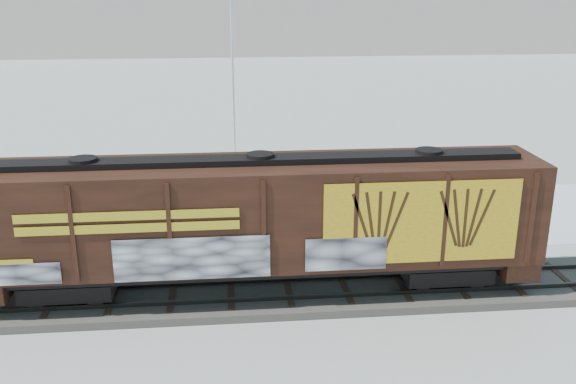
{
  "coord_description": "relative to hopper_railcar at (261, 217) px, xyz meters",
  "views": [
    {
      "loc": [
        -1.96,
        -20.06,
        10.48
      ],
      "look_at": [
        0.28,
        3.0,
        2.87
      ],
      "focal_mm": 40.0,
      "sensor_mm": 36.0,
      "label": 1
    }
  ],
  "objects": [
    {
      "name": "ground",
      "position": [
        0.91,
        0.01,
        -3.02
      ],
      "size": [
        500.0,
        500.0,
        0.0
      ],
      "primitive_type": "plane",
      "color": "white",
      "rests_on": "ground"
    },
    {
      "name": "rail_track",
      "position": [
        0.91,
        0.01,
        -2.88
      ],
      "size": [
        50.0,
        3.4,
        0.43
      ],
      "color": "#59544C",
      "rests_on": "ground"
    },
    {
      "name": "parking_strip",
      "position": [
        0.91,
        7.51,
        -3.01
      ],
      "size": [
        40.0,
        8.0,
        0.03
      ],
      "primitive_type": "cube",
      "color": "white",
      "rests_on": "ground"
    },
    {
      "name": "hopper_railcar",
      "position": [
        0.0,
        0.0,
        0.0
      ],
      "size": [
        18.68,
        3.06,
        4.66
      ],
      "color": "black",
      "rests_on": "rail_track"
    },
    {
      "name": "flagpole",
      "position": [
        -0.54,
        14.64,
        0.97
      ],
      "size": [
        2.3,
        0.9,
        10.91
      ],
      "color": "silver",
      "rests_on": "ground"
    },
    {
      "name": "car_silver",
      "position": [
        -2.39,
        8.23,
        -2.14
      ],
      "size": [
        5.39,
        3.91,
        1.71
      ],
      "primitive_type": "imported",
      "rotation": [
        0.0,
        0.0,
        2.0
      ],
      "color": "#A4A6AB",
      "rests_on": "parking_strip"
    },
    {
      "name": "car_white",
      "position": [
        -2.46,
        7.04,
        -2.26
      ],
      "size": [
        4.61,
        2.17,
        1.46
      ],
      "primitive_type": "imported",
      "rotation": [
        0.0,
        0.0,
        1.71
      ],
      "color": "silver",
      "rests_on": "parking_strip"
    },
    {
      "name": "car_dark",
      "position": [
        5.17,
        8.19,
        -2.36
      ],
      "size": [
        4.72,
        3.1,
        1.27
      ],
      "primitive_type": "imported",
      "rotation": [
        0.0,
        0.0,
        1.9
      ],
      "color": "#22242A",
      "rests_on": "parking_strip"
    }
  ]
}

